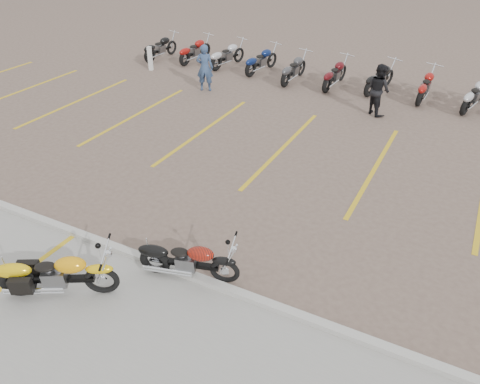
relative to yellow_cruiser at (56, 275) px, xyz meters
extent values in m
plane|color=#756054|center=(1.25, 3.46, -0.44)|extent=(100.00, 100.00, 0.00)
cube|color=#9E9B93|center=(1.25, -1.04, -0.44)|extent=(60.00, 5.00, 0.01)
cube|color=#ADAAA3|center=(1.25, 1.46, -0.38)|extent=(60.00, 0.18, 0.12)
torus|color=black|center=(0.71, 0.40, -0.13)|extent=(0.60, 0.40, 0.63)
torus|color=black|center=(-0.61, -0.34, -0.13)|extent=(0.67, 0.47, 0.67)
cube|color=black|center=(0.05, 0.03, -0.07)|extent=(1.16, 0.72, 0.10)
cube|color=slate|center=(0.01, 0.01, -0.01)|extent=(0.50, 0.45, 0.33)
ellipsoid|color=orange|center=(0.29, 0.16, 0.28)|extent=(0.64, 0.55, 0.29)
ellipsoid|color=black|center=(-0.10, -0.06, 0.24)|extent=(0.45, 0.40, 0.12)
torus|color=black|center=(2.53, 1.67, -0.16)|extent=(0.58, 0.24, 0.57)
torus|color=black|center=(1.21, 1.31, -0.16)|extent=(0.63, 0.31, 0.61)
cube|color=black|center=(1.87, 1.49, -0.11)|extent=(1.13, 0.40, 0.09)
cube|color=slate|center=(1.83, 1.48, -0.05)|extent=(0.43, 0.35, 0.30)
ellipsoid|color=black|center=(2.11, 1.55, 0.21)|extent=(0.57, 0.41, 0.26)
ellipsoid|color=black|center=(1.72, 1.45, 0.18)|extent=(0.39, 0.31, 0.11)
imported|color=navy|center=(-3.35, 10.66, 0.43)|extent=(0.74, 0.62, 1.74)
imported|color=black|center=(2.99, 11.30, 0.41)|extent=(1.05, 1.03, 1.71)
cube|color=silver|center=(-6.74, 11.75, 0.06)|extent=(0.17, 0.17, 1.00)
camera|label=1|loc=(5.84, -4.07, 5.66)|focal=35.00mm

